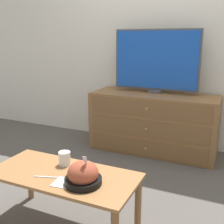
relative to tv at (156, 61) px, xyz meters
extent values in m
plane|color=#56514C|center=(0.05, 0.18, -1.00)|extent=(12.00, 12.00, 0.00)
cube|color=white|center=(0.05, 0.21, 0.30)|extent=(12.00, 0.05, 2.60)
cube|color=olive|center=(0.02, -0.09, -0.68)|extent=(1.38, 0.48, 0.65)
cube|color=brown|center=(0.02, -0.34, -0.89)|extent=(1.27, 0.01, 0.17)
sphere|color=tan|center=(0.02, -0.34, -0.89)|extent=(0.02, 0.02, 0.02)
cube|color=brown|center=(0.02, -0.34, -0.68)|extent=(1.27, 0.01, 0.17)
sphere|color=tan|center=(0.02, -0.34, -0.68)|extent=(0.02, 0.02, 0.02)
cube|color=brown|center=(0.02, -0.34, -0.46)|extent=(1.27, 0.01, 0.17)
sphere|color=tan|center=(0.02, -0.34, -0.46)|extent=(0.02, 0.02, 0.02)
cylinder|color=#515156|center=(0.00, 0.00, -0.33)|extent=(0.16, 0.16, 0.03)
cube|color=#515156|center=(0.00, 0.00, 0.01)|extent=(0.94, 0.04, 0.65)
cube|color=blue|center=(0.00, -0.02, 0.01)|extent=(0.90, 0.01, 0.61)
cube|color=#9E6B3D|center=(-0.13, -1.64, -0.62)|extent=(0.97, 0.45, 0.02)
cylinder|color=brown|center=(-0.58, -1.45, -0.81)|extent=(0.04, 0.04, 0.37)
cylinder|color=brown|center=(0.32, -1.45, -0.81)|extent=(0.04, 0.04, 0.37)
cylinder|color=black|center=(0.06, -1.70, -0.59)|extent=(0.22, 0.22, 0.04)
ellipsoid|color=#AD4C33|center=(0.06, -1.70, -0.54)|extent=(0.18, 0.18, 0.14)
cube|color=silver|center=(0.09, -1.69, -0.51)|extent=(0.02, 0.06, 0.16)
cube|color=silver|center=(0.09, -1.72, -0.43)|extent=(0.03, 0.02, 0.03)
cylinder|color=white|center=(-0.19, -1.52, -0.58)|extent=(0.07, 0.07, 0.06)
cylinder|color=white|center=(-0.19, -1.52, -0.56)|extent=(0.08, 0.08, 0.09)
cube|color=silver|center=(-0.05, -1.74, -0.61)|extent=(0.14, 0.14, 0.00)
cube|color=silver|center=(-0.18, -1.72, -0.61)|extent=(0.18, 0.07, 0.01)
camera|label=1|loc=(0.84, -3.00, 0.23)|focal=45.00mm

